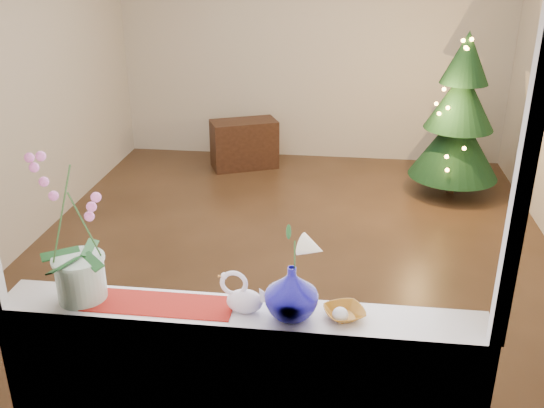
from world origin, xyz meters
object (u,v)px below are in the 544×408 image
(side_table, at_px, (244,144))
(paperweight, at_px, (340,315))
(xmas_tree, at_px, (459,116))
(swan, at_px, (244,293))
(orchid_pot, at_px, (74,230))
(amber_dish, at_px, (344,314))
(blue_vase, at_px, (292,289))

(side_table, bearing_deg, paperweight, -98.40)
(xmas_tree, xyz_separation_m, side_table, (-2.28, 0.51, -0.55))
(paperweight, bearing_deg, swan, 175.86)
(orchid_pot, height_order, amber_dish, orchid_pot)
(swan, height_order, blue_vase, blue_vase)
(paperweight, height_order, amber_dish, paperweight)
(orchid_pot, relative_size, blue_vase, 2.48)
(amber_dish, bearing_deg, orchid_pot, 179.79)
(xmas_tree, height_order, side_table, xmas_tree)
(orchid_pot, relative_size, amber_dish, 4.73)
(swan, height_order, xmas_tree, xmas_tree)
(swan, relative_size, side_table, 0.30)
(amber_dish, relative_size, xmas_tree, 0.09)
(orchid_pot, relative_size, swan, 3.14)
(xmas_tree, relative_size, side_table, 2.24)
(amber_dish, bearing_deg, blue_vase, -174.76)
(orchid_pot, bearing_deg, amber_dish, -0.21)
(amber_dish, bearing_deg, swan, -179.08)
(swan, bearing_deg, orchid_pot, -170.84)
(swan, xyz_separation_m, side_table, (-0.76, 4.37, -0.74))
(xmas_tree, distance_m, side_table, 2.41)
(xmas_tree, bearing_deg, amber_dish, -105.74)
(swan, distance_m, paperweight, 0.43)
(blue_vase, relative_size, side_table, 0.38)
(swan, bearing_deg, amber_dish, 10.95)
(swan, distance_m, side_table, 4.50)
(paperweight, bearing_deg, blue_vase, 175.59)
(paperweight, bearing_deg, xmas_tree, 74.16)
(orchid_pot, distance_m, paperweight, 1.22)
(orchid_pot, relative_size, xmas_tree, 0.42)
(swan, distance_m, blue_vase, 0.21)
(swan, xyz_separation_m, blue_vase, (0.21, -0.01, 0.05))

